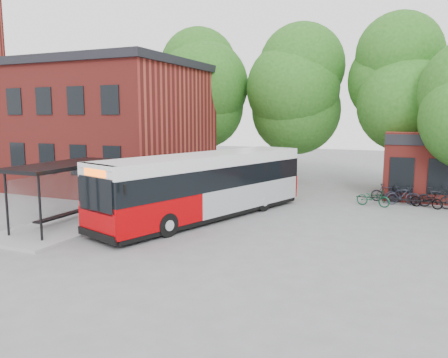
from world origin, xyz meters
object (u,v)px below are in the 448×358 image
at_px(bus_shelter, 66,195).
at_px(bicycle_2, 373,198).
at_px(city_bus, 207,186).
at_px(bicycle_7, 436,198).
at_px(bicycle_3, 402,196).
at_px(bicycle_1, 387,193).
at_px(bicycle_6, 427,200).
at_px(bicycle_4, 403,195).

distance_m(bus_shelter, bicycle_2, 15.92).
bearing_deg(city_bus, bicycle_7, 52.16).
distance_m(bicycle_3, bicycle_7, 1.72).
bearing_deg(bicycle_1, bicycle_2, 157.31).
relative_size(bus_shelter, city_bus, 0.57).
bearing_deg(bicycle_6, bicycle_4, 76.72).
height_order(bus_shelter, bicycle_1, bus_shelter).
height_order(bicycle_2, bicycle_4, bicycle_4).
relative_size(bicycle_2, bicycle_7, 0.98).
bearing_deg(bicycle_3, bicycle_2, 106.44).
bearing_deg(bicycle_4, bicycle_6, -120.68).
relative_size(bus_shelter, bicycle_1, 3.99).
xyz_separation_m(bus_shelter, bicycle_4, (13.63, 11.78, -0.96)).
bearing_deg(bicycle_4, bicycle_2, 141.08).
height_order(bicycle_2, bicycle_3, bicycle_3).
xyz_separation_m(city_bus, bicycle_4, (8.68, 7.68, -1.07)).
xyz_separation_m(city_bus, bicycle_3, (8.63, 7.23, -1.05)).
relative_size(bicycle_1, bicycle_6, 1.03).
xyz_separation_m(bicycle_3, bicycle_4, (0.05, 0.45, -0.02)).
distance_m(city_bus, bicycle_6, 12.07).
height_order(bicycle_6, bicycle_7, bicycle_7).
bearing_deg(bus_shelter, bicycle_1, 42.84).
xyz_separation_m(bicycle_2, bicycle_3, (1.42, 1.10, 0.04)).
xyz_separation_m(bicycle_4, bicycle_6, (1.22, -0.86, -0.05)).
distance_m(bicycle_2, bicycle_3, 1.80).
bearing_deg(bicycle_1, bus_shelter, 130.55).
bearing_deg(bicycle_7, bicycle_6, 126.25).
bearing_deg(bicycle_2, bicycle_6, -63.23).
bearing_deg(bicycle_1, bicycle_4, -96.14).
height_order(bicycle_4, bicycle_7, bicycle_7).
bearing_deg(bicycle_3, bicycle_6, -129.28).
distance_m(bicycle_1, bicycle_7, 2.64).
bearing_deg(city_bus, bicycle_2, 58.47).
bearing_deg(city_bus, bicycle_4, 59.61).
bearing_deg(bicycle_1, bicycle_3, -123.89).
bearing_deg(bicycle_6, bicycle_7, -47.55).
distance_m(bicycle_1, bicycle_2, 1.72).
height_order(bus_shelter, bicycle_2, bus_shelter).
xyz_separation_m(bicycle_4, bicycle_7, (1.65, -0.69, 0.06)).
xyz_separation_m(bus_shelter, bicycle_1, (12.76, 11.84, -0.92)).
relative_size(bicycle_4, bicycle_6, 1.10).
bearing_deg(bus_shelter, bicycle_4, 40.82).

